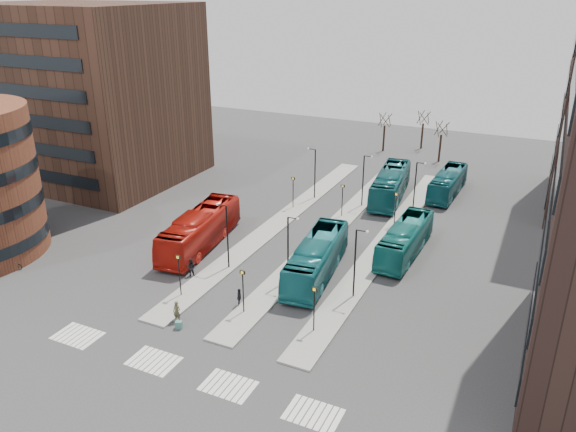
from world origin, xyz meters
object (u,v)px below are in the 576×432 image
at_px(teal_bus_c, 405,239).
at_px(bicycle_far, 14,265).
at_px(teal_bus_b, 390,185).
at_px(commuter_b, 239,297).
at_px(commuter_a, 191,267).
at_px(teal_bus_a, 317,258).
at_px(teal_bus_d, 448,183).
at_px(traveller, 177,312).
at_px(red_bus, 200,229).
at_px(commuter_c, 297,271).
at_px(suitcase, 179,325).

distance_m(teal_bus_c, bicycle_far, 36.30).
xyz_separation_m(teal_bus_b, bicycle_far, (-25.79, -32.51, -1.36)).
relative_size(teal_bus_c, commuter_b, 7.20).
bearing_deg(commuter_a, teal_bus_b, -127.33).
height_order(teal_bus_a, teal_bus_d, teal_bus_a).
bearing_deg(commuter_a, teal_bus_d, -133.85).
bearing_deg(teal_bus_d, commuter_a, -115.96).
distance_m(teal_bus_a, traveller, 13.36).
height_order(teal_bus_a, commuter_a, teal_bus_a).
relative_size(red_bus, teal_bus_b, 1.02).
distance_m(red_bus, teal_bus_c, 19.91).
bearing_deg(teal_bus_d, bicycle_far, -128.65).
relative_size(commuter_b, commuter_c, 1.07).
distance_m(teal_bus_b, commuter_c, 23.11).
relative_size(teal_bus_d, commuter_c, 7.49).
relative_size(teal_bus_d, bicycle_far, 6.74).
height_order(teal_bus_c, teal_bus_d, teal_bus_c).
height_order(teal_bus_d, traveller, teal_bus_d).
distance_m(suitcase, commuter_b, 5.40).
bearing_deg(teal_bus_a, teal_bus_c, 44.65).
bearing_deg(teal_bus_b, teal_bus_d, 29.46).
xyz_separation_m(teal_bus_d, commuter_a, (-16.50, -30.90, -0.71)).
xyz_separation_m(red_bus, teal_bus_a, (12.68, -0.60, -0.11)).
distance_m(teal_bus_c, teal_bus_d, 18.51).
xyz_separation_m(commuter_b, commuter_c, (2.25, 6.17, -0.05)).
bearing_deg(teal_bus_b, teal_bus_c, -75.15).
distance_m(red_bus, teal_bus_b, 24.87).
xyz_separation_m(teal_bus_c, commuter_a, (-16.02, -12.39, -0.76)).
bearing_deg(commuter_a, commuter_c, -173.60).
xyz_separation_m(suitcase, bicycle_far, (-19.23, 1.44, 0.12)).
bearing_deg(commuter_b, bicycle_far, 76.79).
xyz_separation_m(teal_bus_c, teal_bus_d, (0.47, 18.51, -0.05)).
xyz_separation_m(suitcase, commuter_a, (-3.94, 7.38, 0.52)).
distance_m(suitcase, red_bus, 14.49).
relative_size(traveller, commuter_c, 1.18).
bearing_deg(suitcase, teal_bus_b, 56.14).
bearing_deg(teal_bus_c, traveller, -122.10).
xyz_separation_m(suitcase, teal_bus_d, (12.56, 38.28, 1.22)).
distance_m(teal_bus_b, teal_bus_d, 7.40).
distance_m(teal_bus_b, commuter_a, 28.58).
distance_m(teal_bus_c, commuter_c, 11.51).
bearing_deg(traveller, suitcase, -50.64).
xyz_separation_m(red_bus, teal_bus_c, (18.66, 6.95, -0.25)).
relative_size(red_bus, teal_bus_d, 1.20).
distance_m(commuter_b, bicycle_far, 22.00).
bearing_deg(teal_bus_a, suitcase, -123.47).
bearing_deg(teal_bus_d, teal_bus_c, -89.33).
height_order(suitcase, teal_bus_a, teal_bus_a).
height_order(teal_bus_a, teal_bus_c, teal_bus_a).
bearing_deg(teal_bus_c, commuter_b, -120.77).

